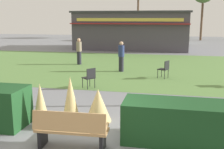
% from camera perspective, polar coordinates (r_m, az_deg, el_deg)
% --- Properties ---
extents(ground_plane, '(80.00, 80.00, 0.00)m').
position_cam_1_polar(ground_plane, '(6.94, -5.27, -14.18)').
color(ground_plane, slate).
extents(lawn_patch, '(36.00, 12.00, 0.01)m').
position_cam_1_polar(lawn_patch, '(17.27, 5.32, 1.56)').
color(lawn_patch, '#5B8442').
rests_on(lawn_patch, ground_plane).
extents(park_bench, '(1.72, 0.59, 0.95)m').
position_cam_1_polar(park_bench, '(6.60, -8.37, -11.08)').
color(park_bench, tan).
rests_on(park_bench, ground_plane).
extents(hedge_right, '(2.71, 1.10, 1.01)m').
position_cam_1_polar(hedge_right, '(7.09, 13.47, -9.45)').
color(hedge_right, '#19421E').
rests_on(hedge_right, ground_plane).
extents(ornamental_grass_behind_left, '(0.77, 0.77, 0.97)m').
position_cam_1_polar(ornamental_grass_behind_left, '(8.24, -2.85, -6.26)').
color(ornamental_grass_behind_left, tan).
rests_on(ornamental_grass_behind_left, ground_plane).
extents(ornamental_grass_behind_right, '(0.54, 0.54, 1.35)m').
position_cam_1_polar(ornamental_grass_behind_right, '(8.23, -8.46, -5.01)').
color(ornamental_grass_behind_right, tan).
rests_on(ornamental_grass_behind_right, ground_plane).
extents(ornamental_grass_behind_center, '(0.52, 0.52, 1.25)m').
position_cam_1_polar(ornamental_grass_behind_center, '(7.96, -14.37, -6.22)').
color(ornamental_grass_behind_center, tan).
rests_on(ornamental_grass_behind_center, ground_plane).
extents(food_kiosk, '(10.68, 5.48, 3.55)m').
position_cam_1_polar(food_kiosk, '(27.13, 4.10, 9.04)').
color(food_kiosk, '#47424C').
rests_on(food_kiosk, ground_plane).
extents(cafe_chair_west, '(0.62, 0.62, 0.89)m').
position_cam_1_polar(cafe_chair_west, '(11.97, -4.57, -0.39)').
color(cafe_chair_west, black).
rests_on(cafe_chair_west, ground_plane).
extents(cafe_chair_center, '(0.59, 0.59, 0.89)m').
position_cam_1_polar(cafe_chair_center, '(14.16, 10.73, 1.33)').
color(cafe_chair_center, black).
rests_on(cafe_chair_center, ground_plane).
extents(person_strolling, '(0.34, 0.34, 1.69)m').
position_cam_1_polar(person_strolling, '(15.64, 1.90, 3.73)').
color(person_strolling, '#23232D').
rests_on(person_strolling, ground_plane).
extents(person_standing, '(0.34, 0.34, 1.69)m').
position_cam_1_polar(person_standing, '(18.13, -6.75, 4.76)').
color(person_standing, '#23232D').
rests_on(person_standing, ground_plane).
extents(parked_car_west_slot, '(4.36, 2.38, 1.20)m').
position_cam_1_polar(parked_car_west_slot, '(34.06, 2.79, 7.66)').
color(parked_car_west_slot, '#2D6638').
rests_on(parked_car_west_slot, ground_plane).
extents(parked_car_center_slot, '(4.36, 2.38, 1.20)m').
position_cam_1_polar(parked_car_center_slot, '(33.65, 11.79, 7.38)').
color(parked_car_center_slot, silver).
rests_on(parked_car_center_slot, ground_plane).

